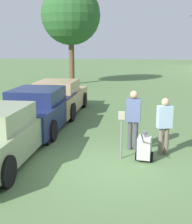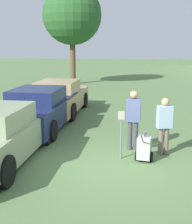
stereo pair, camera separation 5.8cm
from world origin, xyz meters
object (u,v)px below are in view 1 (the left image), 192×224
Objects in this scene: person_worker at (133,116)px; equipment_cart at (144,147)px; parked_car_navy at (39,110)px; person_supervisor at (164,123)px; parking_meter at (121,126)px; parked_car_tan at (58,98)px.

person_worker is 1.82× the size of equipment_cart.
person_worker is at bearing -29.31° from parked_car_navy.
parked_car_navy is 3.05× the size of person_supervisor.
parked_car_navy is 3.76× the size of parking_meter.
parking_meter is 0.75× the size of person_worker.
parked_car_tan is 5.93m from person_worker.
person_supervisor reaches higher than parking_meter.
parked_car_tan is at bearing -50.36° from person_worker.
person_supervisor is (1.19, 0.53, 0.01)m from parking_meter.
person_worker reaches higher than equipment_cart.
equipment_cart is at bearing 113.28° from person_worker.
parking_meter is at bearing -59.71° from parked_car_tan.
parked_car_navy is 1.05× the size of parked_car_tan.
parked_car_tan is at bearing 121.43° from parking_meter.
parked_car_navy is at bearing 140.37° from parking_meter.
equipment_cart is (4.00, -2.85, -0.34)m from parked_car_navy.
person_supervisor is (0.90, -0.30, -0.09)m from person_worker.
person_worker is at bearing -37.50° from person_supervisor.
parking_meter is at bearing -40.77° from parked_car_navy.
parked_car_navy is 2.71m from parked_car_tan.
parked_car_navy is at bearing 151.66° from equipment_cart.
person_supervisor is at bearing 163.20° from person_worker.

